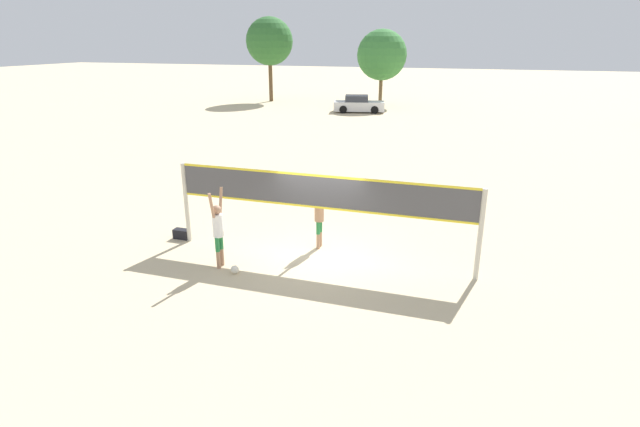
{
  "coord_description": "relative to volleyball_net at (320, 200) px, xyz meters",
  "views": [
    {
      "loc": [
        4.06,
        -12.45,
        5.96
      ],
      "look_at": [
        0.0,
        0.0,
        1.36
      ],
      "focal_mm": 28.0,
      "sensor_mm": 36.0,
      "label": 1
    }
  ],
  "objects": [
    {
      "name": "tree_left_cluster",
      "position": [
        -5.33,
        34.62,
        2.79
      ],
      "size": [
        4.53,
        4.53,
        6.83
      ],
      "color": "brown",
      "rests_on": "ground_plane"
    },
    {
      "name": "tree_right_cluster",
      "position": [
        -16.51,
        34.8,
        3.95
      ],
      "size": [
        4.57,
        4.57,
        8.02
      ],
      "color": "brown",
      "rests_on": "ground_plane"
    },
    {
      "name": "volleyball",
      "position": [
        -1.87,
        -1.64,
        -1.65
      ],
      "size": [
        0.22,
        0.22,
        0.22
      ],
      "color": "silver",
      "rests_on": "ground_plane"
    },
    {
      "name": "gear_bag",
      "position": [
        -4.61,
        0.08,
        -1.61
      ],
      "size": [
        0.5,
        0.26,
        0.3
      ],
      "color": "black",
      "rests_on": "ground_plane"
    },
    {
      "name": "player_blocker",
      "position": [
        -0.27,
        0.76,
        -0.68
      ],
      "size": [
        0.28,
        0.7,
        2.08
      ],
      "rotation": [
        0.0,
        0.0,
        -1.57
      ],
      "color": "tan",
      "rests_on": "ground_plane"
    },
    {
      "name": "ground_plane",
      "position": [
        0.0,
        0.0,
        -1.76
      ],
      "size": [
        200.0,
        200.0,
        0.0
      ],
      "primitive_type": "plane",
      "color": "beige"
    },
    {
      "name": "parked_car_mid",
      "position": [
        -6.21,
        29.73,
        -1.12
      ],
      "size": [
        4.54,
        2.62,
        1.42
      ],
      "rotation": [
        0.0,
        0.0,
        0.22
      ],
      "color": "silver",
      "rests_on": "ground_plane"
    },
    {
      "name": "volleyball_net",
      "position": [
        0.0,
        0.0,
        0.0
      ],
      "size": [
        8.7,
        0.13,
        2.48
      ],
      "color": "beige",
      "rests_on": "ground_plane"
    },
    {
      "name": "player_spiker",
      "position": [
        -2.44,
        -1.38,
        -0.59
      ],
      "size": [
        0.28,
        0.71,
        2.21
      ],
      "rotation": [
        0.0,
        0.0,
        1.57
      ],
      "color": "tan",
      "rests_on": "ground_plane"
    }
  ]
}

